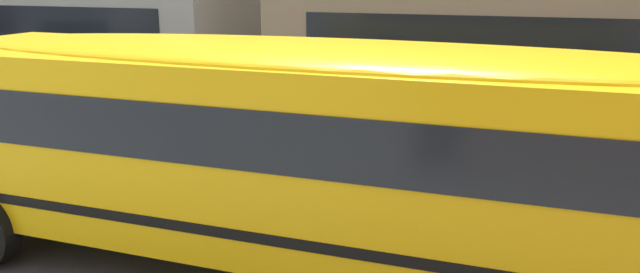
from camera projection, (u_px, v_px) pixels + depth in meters
name	position (u px, v px, depth m)	size (l,w,h in m)	color
ground_plane	(151.00, 191.00, 10.35)	(400.00, 400.00, 0.00)	#38383D
sidewalk_far	(304.00, 106.00, 16.94)	(120.00, 3.00, 0.01)	gray
lane_centreline	(150.00, 191.00, 10.35)	(110.00, 0.16, 0.01)	silver
school_bus	(308.00, 139.00, 7.17)	(12.69, 3.04, 2.83)	yellow
parked_car_black_near_corner	(118.00, 83.00, 15.65)	(3.98, 2.05, 1.64)	black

